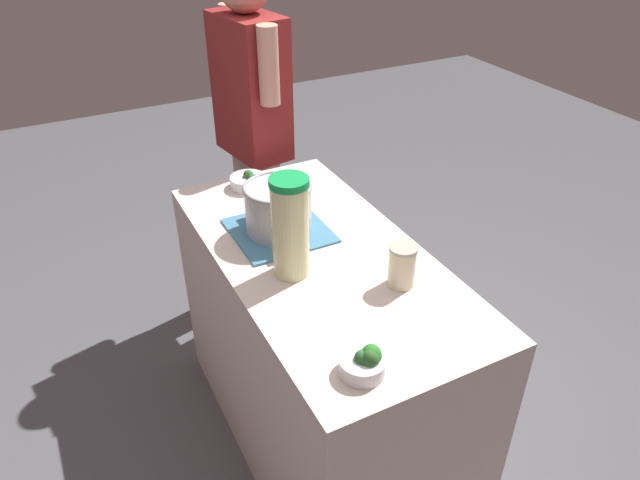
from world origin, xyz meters
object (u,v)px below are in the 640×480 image
object	(u,v)px
broccoli_bowl_front	(248,181)
broccoli_bowl_center	(365,362)
person_cook	(254,138)
mason_jar	(402,266)
cooking_pot	(278,207)
lemonade_pitcher	(290,227)

from	to	relation	value
broccoli_bowl_front	broccoli_bowl_center	bearing A→B (deg)	174.18
broccoli_bowl_front	person_cook	xyz separation A→B (m)	(0.39, -0.18, -0.01)
mason_jar	person_cook	bearing A→B (deg)	-0.27
cooking_pot	broccoli_bowl_front	bearing A→B (deg)	-4.42
lemonade_pitcher	person_cook	world-z (taller)	person_cook
mason_jar	person_cook	world-z (taller)	person_cook
lemonade_pitcher	mason_jar	xyz separation A→B (m)	(-0.20, -0.26, -0.09)
cooking_pot	mason_jar	bearing A→B (deg)	-155.24
lemonade_pitcher	broccoli_bowl_center	size ratio (longest dim) A/B	2.76
person_cook	lemonade_pitcher	bearing A→B (deg)	164.59
lemonade_pitcher	cooking_pot	bearing A→B (deg)	-14.88
broccoli_bowl_front	person_cook	size ratio (longest dim) A/B	0.08
cooking_pot	broccoli_bowl_front	size ratio (longest dim) A/B	2.16
cooking_pot	mason_jar	size ratio (longest dim) A/B	2.22
mason_jar	broccoli_bowl_front	xyz separation A→B (m)	(0.78, 0.17, -0.04)
broccoli_bowl_front	cooking_pot	bearing A→B (deg)	175.58
cooking_pot	lemonade_pitcher	xyz separation A→B (m)	(-0.23, 0.06, 0.07)
broccoli_bowl_center	cooking_pot	bearing A→B (deg)	-6.53
cooking_pot	broccoli_bowl_center	size ratio (longest dim) A/B	2.56
lemonade_pitcher	person_cook	xyz separation A→B (m)	(0.96, -0.26, -0.14)
broccoli_bowl_front	broccoli_bowl_center	xyz separation A→B (m)	(-1.03, 0.11, 0.01)
cooking_pot	broccoli_bowl_center	bearing A→B (deg)	173.47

